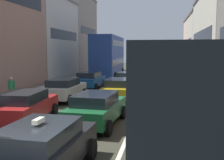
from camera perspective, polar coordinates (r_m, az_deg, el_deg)
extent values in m
cube|color=#9A9A9A|center=(26.70, -11.17, -1.20)|extent=(2.60, 64.00, 0.14)
cube|color=silver|center=(25.32, -0.56, -1.62)|extent=(0.16, 60.00, 0.01)
cube|color=silver|center=(24.91, 7.14, -1.80)|extent=(0.16, 60.00, 0.01)
cube|color=#B2ADA3|center=(35.50, -14.92, 8.02)|extent=(7.00, 10.90, 9.45)
cube|color=black|center=(34.19, -9.53, 9.01)|extent=(0.02, 8.80, 1.10)
cube|color=gray|center=(45.74, -9.03, 9.03)|extent=(7.00, 10.90, 11.62)
cube|color=black|center=(44.75, -4.73, 9.90)|extent=(0.02, 8.80, 1.10)
cube|color=beige|center=(41.89, 19.85, 6.52)|extent=(7.00, 14.57, 7.96)
cube|color=black|center=(41.46, 15.04, 7.24)|extent=(0.02, 11.73, 1.10)
cube|color=#66605B|center=(42.15, 20.06, 12.15)|extent=(7.20, 14.57, 0.30)
cube|color=black|center=(26.89, 17.65, 8.42)|extent=(0.02, 11.73, 1.10)
cube|color=#A51E1E|center=(11.35, 13.98, -4.12)|extent=(2.46, 2.46, 1.90)
cube|color=black|center=(12.49, 13.82, -1.43)|extent=(2.02, 0.08, 0.70)
cube|color=black|center=(7.52, 15.20, -3.51)|extent=(2.54, 5.50, 2.80)
cube|color=white|center=(7.50, 5.96, -1.19)|extent=(0.14, 4.48, 0.90)
cylinder|color=black|center=(11.64, 7.87, -8.52)|extent=(0.33, 0.97, 0.96)
cylinder|color=black|center=(11.74, 19.78, -8.71)|extent=(0.33, 0.97, 0.96)
cube|color=black|center=(7.94, -13.92, -14.25)|extent=(1.94, 4.36, 0.70)
cube|color=#1E2328|center=(7.60, -14.71, -10.76)|extent=(1.66, 2.46, 0.52)
cube|color=#F2EACC|center=(7.50, -14.78, -8.06)|extent=(0.17, 0.45, 0.12)
cylinder|color=black|center=(9.68, -14.99, -12.71)|extent=(0.24, 0.65, 0.64)
cylinder|color=black|center=(9.03, -4.22, -13.92)|extent=(0.24, 0.65, 0.64)
cube|color=#19592D|center=(12.80, -3.12, -6.26)|extent=(2.07, 4.41, 0.70)
cube|color=#1E2328|center=(12.50, -3.41, -3.94)|extent=(1.74, 2.51, 0.52)
cylinder|color=black|center=(14.51, -4.91, -6.21)|extent=(0.26, 0.65, 0.64)
cylinder|color=black|center=(14.03, 2.27, -6.62)|extent=(0.26, 0.65, 0.64)
cylinder|color=black|center=(11.86, -9.53, -9.08)|extent=(0.26, 0.65, 0.64)
cylinder|color=black|center=(11.27, -0.79, -9.80)|extent=(0.26, 0.65, 0.64)
cube|color=#A51E1E|center=(13.94, -17.28, -5.50)|extent=(2.02, 4.39, 0.70)
cube|color=#1E2328|center=(13.66, -17.70, -3.36)|extent=(1.71, 2.49, 0.52)
cylinder|color=black|center=(15.69, -18.09, -5.55)|extent=(0.25, 0.65, 0.64)
cylinder|color=black|center=(15.00, -11.69, -5.91)|extent=(0.25, 0.65, 0.64)
cylinder|color=black|center=(12.35, -16.13, -8.62)|extent=(0.25, 0.65, 0.64)
cube|color=#B29319|center=(19.11, 1.45, -2.14)|extent=(1.81, 4.30, 0.70)
cube|color=#1E2328|center=(18.84, 1.36, -0.54)|extent=(1.59, 2.41, 0.52)
cylinder|color=black|center=(20.74, -0.44, -2.46)|extent=(0.22, 0.64, 0.64)
cylinder|color=black|center=(20.48, 4.63, -2.59)|extent=(0.22, 0.64, 0.64)
cylinder|color=black|center=(17.92, -2.20, -3.83)|extent=(0.22, 0.64, 0.64)
cylinder|color=black|center=(17.61, 3.66, -4.01)|extent=(0.22, 0.64, 0.64)
cube|color=beige|center=(19.36, -9.67, -2.12)|extent=(1.92, 4.35, 0.70)
cube|color=#1E2328|center=(19.10, -9.92, -0.54)|extent=(1.65, 2.45, 0.52)
cylinder|color=black|center=(21.09, -10.52, -2.42)|extent=(0.24, 0.65, 0.64)
cylinder|color=black|center=(20.47, -5.75, -2.61)|extent=(0.24, 0.65, 0.64)
cylinder|color=black|center=(18.46, -13.98, -3.71)|extent=(0.24, 0.65, 0.64)
cylinder|color=black|center=(17.74, -8.61, -3.99)|extent=(0.24, 0.65, 0.64)
cube|color=#759EB7|center=(24.89, 3.05, -0.22)|extent=(2.07, 4.41, 0.70)
cube|color=#1E2328|center=(24.63, 3.03, 1.02)|extent=(1.73, 2.50, 0.52)
cylinder|color=black|center=(26.45, 1.25, -0.61)|extent=(0.26, 0.65, 0.64)
cylinder|color=black|center=(26.34, 5.24, -0.66)|extent=(0.26, 0.65, 0.64)
cylinder|color=black|center=(23.56, 0.59, -1.43)|extent=(0.26, 0.65, 0.64)
cylinder|color=black|center=(23.44, 5.07, -1.49)|extent=(0.26, 0.65, 0.64)
cube|color=#194C8C|center=(25.02, -4.50, -0.20)|extent=(1.95, 4.36, 0.70)
cube|color=#1E2328|center=(24.77, -4.64, 1.04)|extent=(1.67, 2.46, 0.52)
cylinder|color=black|center=(26.72, -5.48, -0.56)|extent=(0.24, 0.65, 0.64)
cylinder|color=black|center=(26.22, -1.64, -0.67)|extent=(0.24, 0.65, 0.64)
cylinder|color=black|center=(23.97, -7.61, -1.35)|extent=(0.24, 0.65, 0.64)
cylinder|color=black|center=(23.41, -3.37, -1.49)|extent=(0.24, 0.65, 0.64)
cube|color=silver|center=(15.31, 11.84, -4.33)|extent=(1.91, 4.34, 0.70)
cube|color=#1E2328|center=(15.02, 11.89, -2.37)|extent=(1.64, 2.45, 0.52)
cylinder|color=black|center=(16.83, 8.66, -4.54)|extent=(0.24, 0.65, 0.64)
cylinder|color=black|center=(16.84, 14.95, -4.68)|extent=(0.24, 0.65, 0.64)
cylinder|color=black|center=(13.97, 8.02, -6.73)|extent=(0.24, 0.65, 0.64)
cylinder|color=black|center=(13.98, 15.62, -6.89)|extent=(0.24, 0.65, 0.64)
cube|color=gray|center=(21.35, 11.40, -1.39)|extent=(2.05, 4.40, 0.70)
cube|color=#1E2328|center=(21.08, 11.41, 0.05)|extent=(1.72, 2.50, 0.52)
cylinder|color=black|center=(22.89, 9.23, -1.73)|extent=(0.26, 0.65, 0.64)
cylinder|color=black|center=(22.83, 13.84, -1.85)|extent=(0.26, 0.65, 0.64)
cylinder|color=black|center=(20.01, 8.57, -2.85)|extent=(0.26, 0.65, 0.64)
cylinder|color=black|center=(19.93, 13.85, -2.99)|extent=(0.26, 0.65, 0.64)
cube|color=navy|center=(33.92, -0.73, 3.21)|extent=(2.74, 10.55, 2.40)
cube|color=black|center=(33.90, -0.73, 3.82)|extent=(2.76, 9.93, 0.70)
cube|color=navy|center=(33.88, -0.74, 7.07)|extent=(2.74, 10.55, 2.16)
cube|color=black|center=(33.89, -0.74, 7.47)|extent=(2.76, 9.93, 0.64)
cylinder|color=black|center=(37.93, -1.63, 1.70)|extent=(0.32, 1.01, 1.00)
cylinder|color=black|center=(37.55, 2.12, 1.65)|extent=(0.32, 1.01, 1.00)
cylinder|color=black|center=(31.17, -3.97, 0.73)|extent=(0.32, 1.01, 1.00)
cylinder|color=black|center=(30.71, 0.59, 0.67)|extent=(0.32, 1.01, 1.00)
cube|color=#B21919|center=(46.43, 10.99, 3.88)|extent=(2.65, 10.54, 2.40)
cube|color=black|center=(46.42, 11.00, 4.32)|extent=(2.67, 9.91, 0.70)
cylinder|color=black|center=(50.25, 9.42, 2.70)|extent=(0.31, 1.00, 1.00)
cylinder|color=black|center=(50.31, 12.27, 2.65)|extent=(0.31, 1.00, 1.00)
cylinder|color=black|center=(43.33, 9.42, 2.17)|extent=(0.31, 1.00, 1.00)
cylinder|color=black|center=(43.40, 12.72, 2.11)|extent=(0.31, 1.00, 1.00)
cylinder|color=#262D47|center=(19.67, -19.99, -3.04)|extent=(0.16, 0.16, 0.82)
cylinder|color=#262D47|center=(19.58, -19.54, -3.06)|extent=(0.16, 0.16, 0.82)
cylinder|color=#338C4C|center=(19.53, -19.84, -0.99)|extent=(0.34, 0.34, 0.60)
sphere|color=tan|center=(19.49, -19.88, 0.24)|extent=(0.24, 0.24, 0.24)
cylinder|color=#338C4C|center=(19.64, -20.39, -0.88)|extent=(0.10, 0.10, 0.55)
cylinder|color=#338C4C|center=(19.42, -19.28, -0.92)|extent=(0.10, 0.10, 0.55)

